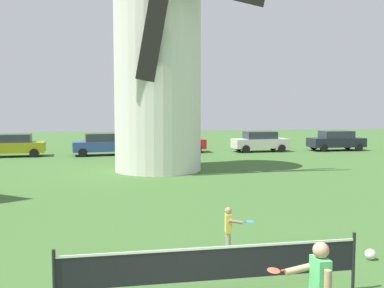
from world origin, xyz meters
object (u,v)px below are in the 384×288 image
object	(u,v)px
parked_car_mustard	(13,145)
parked_car_blue	(102,144)
windmill	(158,45)
player_near	(318,288)
stray_ball	(370,254)
parked_car_red	(176,142)
player_far	(229,227)
parked_car_cream	(260,141)
parked_car_black	(336,140)
tennis_net	(213,264)

from	to	relation	value
parked_car_mustard	parked_car_blue	distance (m)	6.01
windmill	player_near	xyz separation A→B (m)	(0.23, -18.16, -5.83)
windmill	player_near	bearing A→B (deg)	-89.27
stray_ball	player_near	bearing A→B (deg)	-131.94
parked_car_red	windmill	bearing A→B (deg)	-104.29
player_far	parked_car_red	bearing A→B (deg)	84.43
parked_car_blue	parked_car_red	bearing A→B (deg)	9.59
player_near	parked_car_mustard	distance (m)	28.34
player_far	parked_car_mustard	bearing A→B (deg)	112.18
player_far	parked_car_cream	xyz separation A→B (m)	(8.75, 22.81, 0.19)
windmill	parked_car_red	distance (m)	11.30
parked_car_mustard	player_far	bearing A→B (deg)	-67.82
player_far	parked_car_red	size ratio (longest dim) A/B	0.25
stray_ball	parked_car_cream	distance (m)	24.53
parked_car_blue	stray_ball	bearing A→B (deg)	-75.26
windmill	stray_ball	world-z (taller)	windmill
parked_car_black	windmill	bearing A→B (deg)	-150.44
stray_ball	parked_car_black	size ratio (longest dim) A/B	0.06
tennis_net	stray_ball	size ratio (longest dim) A/B	22.14
stray_ball	parked_car_cream	xyz separation A→B (m)	(5.79, 23.83, 0.69)
parked_car_mustard	stray_ball	bearing A→B (deg)	-62.71
parked_car_red	parked_car_cream	world-z (taller)	same
parked_car_blue	parked_car_black	xyz separation A→B (m)	(18.19, 0.14, 0.00)
windmill	parked_car_blue	size ratio (longest dim) A/B	3.45
player_near	parked_car_blue	xyz separation A→B (m)	(-3.32, 26.59, -0.05)
parked_car_cream	player_far	bearing A→B (deg)	-111.00
player_far	parked_car_mustard	distance (m)	24.39
windmill	tennis_net	bearing A→B (deg)	-93.03
windmill	tennis_net	size ratio (longest dim) A/B	2.74
parked_car_red	parked_car_black	xyz separation A→B (m)	(12.72, -0.78, -0.00)
parked_car_red	parked_car_black	world-z (taller)	same
windmill	player_near	world-z (taller)	windmill
player_far	parked_car_mustard	size ratio (longest dim) A/B	0.25
tennis_net	parked_car_cream	world-z (taller)	parked_car_cream
player_far	stray_ball	distance (m)	3.18
parked_car_cream	tennis_net	bearing A→B (deg)	-111.03
stray_ball	parked_car_mustard	xyz separation A→B (m)	(-12.18, 23.60, 0.69)
parked_car_blue	parked_car_cream	xyz separation A→B (m)	(11.95, 0.40, 0.00)
tennis_net	parked_car_blue	size ratio (longest dim) A/B	1.26
stray_ball	parked_car_blue	bearing A→B (deg)	104.74
player_near	stray_ball	xyz separation A→B (m)	(2.84, 3.16, -0.74)
player_near	parked_car_mustard	size ratio (longest dim) A/B	0.36
windmill	tennis_net	xyz separation A→B (m)	(-0.87, -16.48, -6.00)
tennis_net	parked_car_black	world-z (taller)	parked_car_black
parked_car_blue	parked_car_red	world-z (taller)	same
windmill	parked_car_blue	xyz separation A→B (m)	(-3.09, 8.43, -5.87)
player_far	parked_car_red	xyz separation A→B (m)	(2.28, 23.33, 0.19)
player_far	stray_ball	xyz separation A→B (m)	(2.97, -1.02, -0.50)
player_far	parked_car_blue	size ratio (longest dim) A/B	0.25
player_far	parked_car_mustard	world-z (taller)	parked_car_mustard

